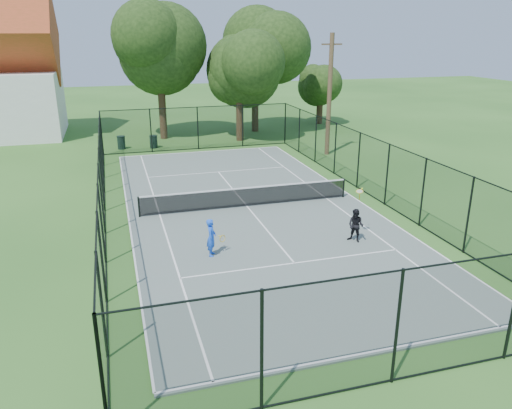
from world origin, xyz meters
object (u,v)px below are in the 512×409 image
object	(u,v)px
trash_bin_left	(121,143)
player_black	(356,225)
trash_bin_right	(154,142)
tennis_net	(247,196)
utility_pole	(329,95)
player_blue	(211,237)

from	to	relation	value
trash_bin_left	player_black	bearing A→B (deg)	-67.39
trash_bin_left	trash_bin_right	world-z (taller)	trash_bin_left
tennis_net	utility_pole	size ratio (longest dim) A/B	1.28
trash_bin_left	trash_bin_right	size ratio (longest dim) A/B	1.03
trash_bin_right	utility_pole	bearing A→B (deg)	-25.47
tennis_net	player_blue	xyz separation A→B (m)	(-2.70, -4.89, 0.19)
trash_bin_left	trash_bin_right	distance (m)	2.25
tennis_net	utility_pole	world-z (taller)	utility_pole
trash_bin_right	player_black	world-z (taller)	player_black
utility_pole	tennis_net	bearing A→B (deg)	-132.04
trash_bin_right	tennis_net	bearing A→B (deg)	-78.09
player_blue	player_black	distance (m)	5.70
player_blue	player_black	bearing A→B (deg)	-3.34
tennis_net	trash_bin_left	xyz separation A→B (m)	(-5.25, 14.56, -0.11)
utility_pole	trash_bin_right	bearing A→B (deg)	154.53
tennis_net	player_blue	world-z (taller)	player_blue
trash_bin_left	utility_pole	world-z (taller)	utility_pole
tennis_net	player_black	bearing A→B (deg)	-60.19
tennis_net	trash_bin_left	bearing A→B (deg)	109.82
trash_bin_right	player_black	distance (m)	20.43
trash_bin_right	trash_bin_left	bearing A→B (deg)	173.32
tennis_net	player_black	size ratio (longest dim) A/B	4.98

